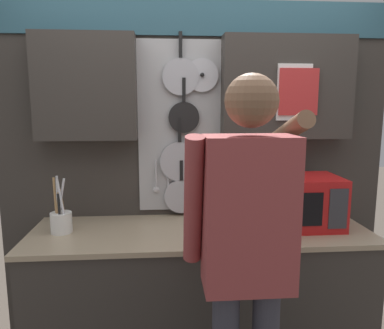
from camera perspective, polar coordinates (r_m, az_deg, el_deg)
The scene contains 6 objects.
base_cabinet_counter at distance 2.51m, azimuth 1.23°, elevation -19.61°, with size 2.05×0.67×0.90m.
back_wall_unit at distance 2.51m, azimuth 0.96°, elevation 3.80°, with size 2.62×0.23×2.31m.
microwave at distance 2.42m, azimuth 15.83°, elevation -5.47°, with size 0.50×0.35×0.32m.
knife_block at distance 2.34m, azimuth 7.86°, elevation -7.18°, with size 0.12×0.16×0.28m.
utensil_crock at distance 2.38m, azimuth -19.34°, elevation -7.95°, with size 0.13×0.13×0.34m.
person at distance 1.65m, azimuth 8.42°, elevation -11.72°, with size 0.54×0.68×1.78m.
Camera 1 is at (-0.22, -2.18, 1.66)m, focal length 35.00 mm.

